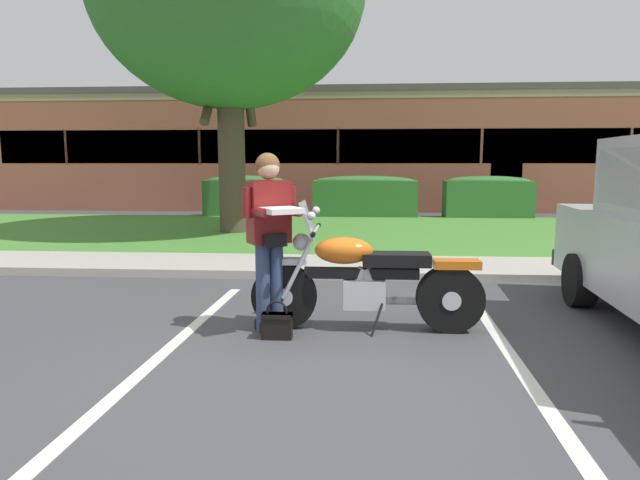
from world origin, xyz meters
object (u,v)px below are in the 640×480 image
at_px(rider_person, 270,227).
at_px(hedge_center_left, 365,196).
at_px(hedge_left, 246,195).
at_px(motorcycle, 375,280).
at_px(handbag, 277,323).
at_px(brick_building, 342,152).
at_px(hedge_center_right, 488,196).

distance_m(rider_person, hedge_center_left, 11.26).
bearing_deg(rider_person, hedge_left, 102.94).
relative_size(motorcycle, handbag, 6.22).
bearing_deg(rider_person, brick_building, 89.61).
xyz_separation_m(rider_person, hedge_left, (-2.58, 11.21, -0.36)).
xyz_separation_m(rider_person, hedge_center_left, (0.99, 11.21, -0.36)).
bearing_deg(hedge_center_right, motorcycle, -107.75).
xyz_separation_m(motorcycle, brick_building, (-0.88, 16.91, 1.57)).
relative_size(rider_person, hedge_left, 0.70).
height_order(hedge_center_right, brick_building, brick_building).
bearing_deg(brick_building, hedge_center_right, -52.65).
relative_size(motorcycle, brick_building, 0.08).
distance_m(hedge_center_right, brick_building, 7.45).
bearing_deg(hedge_center_right, brick_building, 127.35).
height_order(hedge_left, brick_building, brick_building).
height_order(rider_person, hedge_left, rider_person).
relative_size(motorcycle, hedge_left, 0.92).
xyz_separation_m(handbag, hedge_center_right, (4.46, 11.44, 0.51)).
xyz_separation_m(hedge_center_right, brick_building, (-4.44, 5.81, 1.40)).
height_order(motorcycle, handbag, motorcycle).
distance_m(motorcycle, brick_building, 17.01).
height_order(handbag, hedge_center_left, hedge_center_left).
bearing_deg(handbag, hedge_center_left, 85.53).
distance_m(rider_person, handbag, 0.90).
xyz_separation_m(handbag, hedge_left, (-2.67, 11.44, 0.51)).
relative_size(handbag, hedge_left, 0.15).
xyz_separation_m(motorcycle, hedge_left, (-3.57, 11.10, 0.16)).
relative_size(motorcycle, hedge_center_right, 0.90).
distance_m(motorcycle, rider_person, 1.13).
bearing_deg(rider_person, hedge_center_right, 67.91).
relative_size(rider_person, brick_building, 0.06).
bearing_deg(hedge_center_left, hedge_center_right, 0.00).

